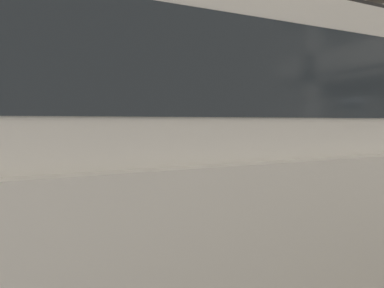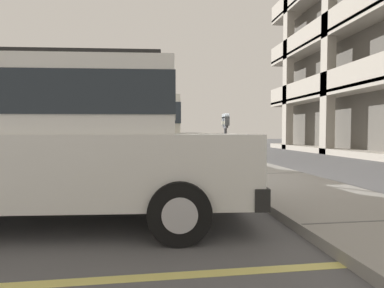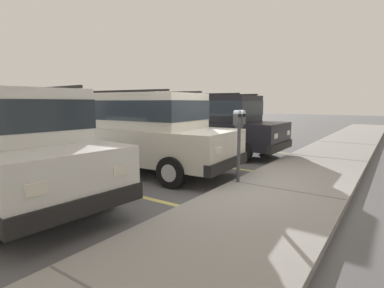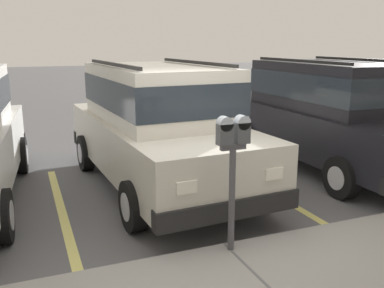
{
  "view_description": "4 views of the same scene",
  "coord_description": "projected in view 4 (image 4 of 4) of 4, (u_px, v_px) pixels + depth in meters",
  "views": [
    {
      "loc": [
        5.22,
        -3.92,
        1.32
      ],
      "look_at": [
        -0.18,
        -0.52,
        0.94
      ],
      "focal_mm": 35.0,
      "sensor_mm": 36.0,
      "label": 1
    },
    {
      "loc": [
        7.12,
        -1.44,
        1.16
      ],
      "look_at": [
        -0.14,
        -0.46,
        0.86
      ],
      "focal_mm": 28.0,
      "sensor_mm": 36.0,
      "label": 2
    },
    {
      "loc": [
        5.51,
        2.99,
        1.76
      ],
      "look_at": [
        0.06,
        -0.76,
        0.83
      ],
      "focal_mm": 28.0,
      "sensor_mm": 36.0,
      "label": 3
    },
    {
      "loc": [
        1.98,
        4.18,
        2.34
      ],
      "look_at": [
        0.0,
        -0.75,
        1.06
      ],
      "focal_mm": 40.0,
      "sensor_mm": 36.0,
      "label": 4
    }
  ],
  "objects": [
    {
      "name": "red_sedan",
      "position": [
        329.0,
        110.0,
        7.97
      ],
      "size": [
        2.03,
        4.78,
        2.03
      ],
      "rotation": [
        0.0,
        0.0,
        0.0
      ],
      "color": "black",
      "rests_on": "ground_plane"
    },
    {
      "name": "ground_plane",
      "position": [
        216.0,
        249.0,
        5.04
      ],
      "size": [
        80.0,
        80.0,
        0.1
      ],
      "color": "#565659"
    },
    {
      "name": "parking_meter_near",
      "position": [
        233.0,
        152.0,
        4.44
      ],
      "size": [
        0.35,
        0.12,
        1.48
      ],
      "color": "#47474C",
      "rests_on": "sidewalk"
    },
    {
      "name": "parking_stall_lines",
      "position": [
        64.0,
        221.0,
        5.72
      ],
      "size": [
        12.83,
        4.8,
        0.01
      ],
      "color": "#DBD16B",
      "rests_on": "ground_plane"
    },
    {
      "name": "silver_suv",
      "position": [
        158.0,
        122.0,
        6.86
      ],
      "size": [
        2.21,
        4.88,
        2.03
      ],
      "rotation": [
        0.0,
        0.0,
        0.06
      ],
      "color": "beige",
      "rests_on": "ground_plane"
    }
  ]
}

